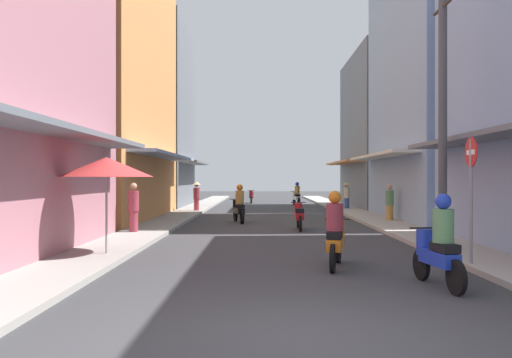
% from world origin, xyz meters
% --- Properties ---
extents(ground_plane, '(99.18, 99.18, 0.00)m').
position_xyz_m(ground_plane, '(0.00, 18.54, 0.00)').
color(ground_plane, '#38383A').
extents(sidewalk_left, '(1.61, 53.08, 0.12)m').
position_xyz_m(sidewalk_left, '(-4.33, 18.54, 0.06)').
color(sidewalk_left, '#9E9991').
rests_on(sidewalk_left, ground).
extents(sidewalk_right, '(1.61, 53.08, 0.12)m').
position_xyz_m(sidewalk_right, '(4.33, 18.54, 0.06)').
color(sidewalk_right, '#ADA89E').
rests_on(sidewalk_right, ground).
extents(building_left_mid, '(7.05, 11.31, 12.02)m').
position_xyz_m(building_left_mid, '(-8.13, 17.07, 6.01)').
color(building_left_mid, '#D88C4C').
rests_on(building_left_mid, ground).
extents(building_left_far, '(7.05, 8.22, 11.42)m').
position_xyz_m(building_left_far, '(-8.13, 27.31, 5.70)').
color(building_left_far, slate).
rests_on(building_left_far, ground).
extents(building_right_mid, '(7.05, 9.64, 15.02)m').
position_xyz_m(building_right_mid, '(8.13, 16.91, 7.50)').
color(building_right_mid, '#8CA5CC').
rests_on(building_right_mid, ground).
extents(building_right_far, '(7.05, 9.31, 9.45)m').
position_xyz_m(building_right_far, '(8.13, 26.82, 4.72)').
color(building_right_far, slate).
rests_on(building_right_far, ground).
extents(motorbike_white, '(0.60, 1.79, 1.58)m').
position_xyz_m(motorbike_white, '(1.89, 29.37, 0.70)').
color(motorbike_white, black).
rests_on(motorbike_white, ground).
extents(motorbike_maroon, '(0.55, 1.81, 0.96)m').
position_xyz_m(motorbike_maroon, '(-1.19, 32.59, 0.50)').
color(motorbike_maroon, black).
rests_on(motorbike_maroon, ground).
extents(motorbike_orange, '(0.65, 1.78, 1.58)m').
position_xyz_m(motorbike_orange, '(0.99, 4.81, 0.70)').
color(motorbike_orange, black).
rests_on(motorbike_orange, ground).
extents(motorbike_red, '(0.55, 1.81, 0.96)m').
position_xyz_m(motorbike_red, '(0.83, 12.76, 0.50)').
color(motorbike_red, black).
rests_on(motorbike_red, ground).
extents(motorbike_black, '(0.67, 1.77, 1.58)m').
position_xyz_m(motorbike_black, '(-1.42, 15.65, 0.70)').
color(motorbike_black, black).
rests_on(motorbike_black, ground).
extents(motorbike_blue, '(0.55, 1.80, 1.58)m').
position_xyz_m(motorbike_blue, '(2.42, 2.87, 0.70)').
color(motorbike_blue, black).
rests_on(motorbike_blue, ground).
extents(pedestrian_foreground, '(0.44, 0.44, 1.61)m').
position_xyz_m(pedestrian_foreground, '(4.37, 23.98, 0.91)').
color(pedestrian_foreground, '#334C8C').
rests_on(pedestrian_foreground, ground).
extents(pedestrian_crossing, '(0.44, 0.44, 1.65)m').
position_xyz_m(pedestrian_crossing, '(-3.93, 22.03, 0.93)').
color(pedestrian_crossing, '#99333F').
rests_on(pedestrian_crossing, ground).
extents(pedestrian_far, '(0.34, 0.34, 1.68)m').
position_xyz_m(pedestrian_far, '(-4.60, 10.88, 0.84)').
color(pedestrian_far, '#99333F').
rests_on(pedestrian_far, ground).
extents(pedestrian_midway, '(0.34, 0.34, 1.58)m').
position_xyz_m(pedestrian_midway, '(4.73, 15.58, 0.79)').
color(pedestrian_midway, '#BF8C3F').
rests_on(pedestrian_midway, ground).
extents(vendor_umbrella, '(2.12, 2.12, 2.31)m').
position_xyz_m(vendor_umbrella, '(-4.06, 6.04, 2.08)').
color(vendor_umbrella, '#99999E').
rests_on(vendor_umbrella, ground).
extents(utility_pole, '(0.20, 1.20, 6.49)m').
position_xyz_m(utility_pole, '(3.78, 6.58, 3.32)').
color(utility_pole, '#4C4C4F').
rests_on(utility_pole, ground).
extents(street_sign_no_entry, '(0.07, 0.60, 2.65)m').
position_xyz_m(street_sign_no_entry, '(3.68, 4.65, 1.72)').
color(street_sign_no_entry, gray).
rests_on(street_sign_no_entry, ground).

